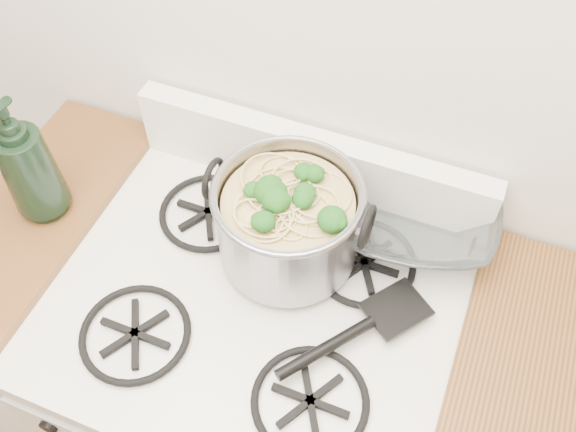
{
  "coord_description": "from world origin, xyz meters",
  "views": [
    {
      "loc": [
        0.29,
        0.72,
        1.97
      ],
      "look_at": [
        0.02,
        1.38,
        1.03
      ],
      "focal_mm": 40.0,
      "sensor_mm": 36.0,
      "label": 1
    }
  ],
  "objects_px": {
    "spatula": "(397,307)",
    "glass_bowl": "(415,217)",
    "bottle": "(25,160)",
    "stock_pot": "(288,221)",
    "gas_range": "(261,395)"
  },
  "relations": [
    {
      "from": "spatula",
      "to": "gas_range",
      "type": "bearing_deg",
      "value": -128.11
    },
    {
      "from": "spatula",
      "to": "stock_pot",
      "type": "bearing_deg",
      "value": -155.99
    },
    {
      "from": "gas_range",
      "to": "bottle",
      "type": "height_order",
      "value": "bottle"
    },
    {
      "from": "stock_pot",
      "to": "glass_bowl",
      "type": "bearing_deg",
      "value": 36.3
    },
    {
      "from": "gas_range",
      "to": "spatula",
      "type": "distance_m",
      "value": 0.57
    },
    {
      "from": "spatula",
      "to": "glass_bowl",
      "type": "bearing_deg",
      "value": 132.93
    },
    {
      "from": "stock_pot",
      "to": "bottle",
      "type": "height_order",
      "value": "bottle"
    },
    {
      "from": "stock_pot",
      "to": "spatula",
      "type": "height_order",
      "value": "stock_pot"
    },
    {
      "from": "glass_bowl",
      "to": "gas_range",
      "type": "bearing_deg",
      "value": -130.01
    },
    {
      "from": "spatula",
      "to": "glass_bowl",
      "type": "relative_size",
      "value": 2.42
    },
    {
      "from": "gas_range",
      "to": "glass_bowl",
      "type": "bearing_deg",
      "value": 49.99
    },
    {
      "from": "stock_pot",
      "to": "spatula",
      "type": "xyz_separation_m",
      "value": [
        0.24,
        -0.05,
        -0.08
      ]
    },
    {
      "from": "glass_bowl",
      "to": "bottle",
      "type": "relative_size",
      "value": 0.45
    },
    {
      "from": "stock_pot",
      "to": "spatula",
      "type": "relative_size",
      "value": 0.99
    },
    {
      "from": "glass_bowl",
      "to": "bottle",
      "type": "xyz_separation_m",
      "value": [
        -0.72,
        -0.24,
        0.12
      ]
    }
  ]
}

